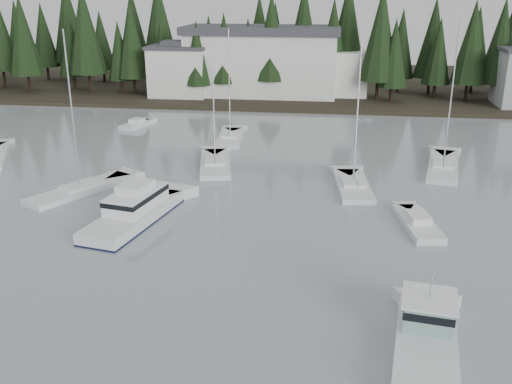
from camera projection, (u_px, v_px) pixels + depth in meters
far_shore_land at (298, 84)px, 107.93m from camera, size 240.00×54.00×1.00m
conifer_treeline at (294, 94)px, 97.68m from camera, size 200.00×22.00×20.00m
house_west at (180, 70)px, 91.90m from camera, size 9.54×7.42×8.75m
harbor_inn at (275, 62)px, 92.69m from camera, size 29.50×11.50×10.90m
cabin_cruiser_center at (135, 213)px, 44.29m from camera, size 5.38×11.22×4.63m
lobster_boat_teal at (426, 343)px, 28.25m from camera, size 4.15×8.82×4.72m
sailboat_1 at (353, 187)px, 51.69m from camera, size 3.71×8.84×13.86m
sailboat_3 at (443, 168)px, 57.38m from camera, size 4.82×11.29×14.95m
sailboat_4 at (81, 191)px, 50.76m from camera, size 7.20×10.29×14.58m
sailboat_7 at (215, 165)px, 58.19m from camera, size 4.85×10.02×11.46m
sailboat_10 at (230, 139)px, 68.20m from camera, size 3.51×8.65×13.43m
runabout_1 at (418, 225)px, 43.43m from camera, size 3.31×7.19×1.42m
runabout_3 at (137, 125)px, 74.74m from camera, size 3.59×5.83×1.42m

